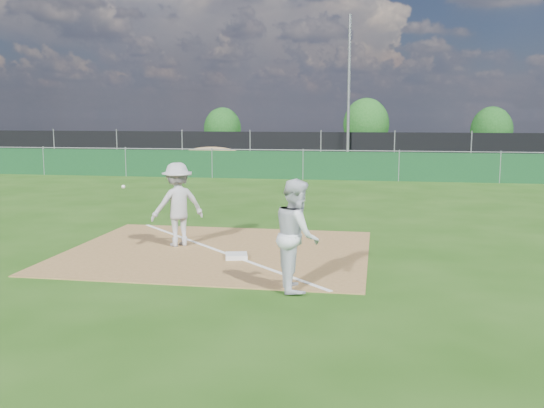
{
  "coord_description": "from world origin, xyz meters",
  "views": [
    {
      "loc": [
        3.14,
        -10.56,
        2.73
      ],
      "look_at": [
        1.11,
        1.0,
        1.0
      ],
      "focal_mm": 40.0,
      "sensor_mm": 36.0,
      "label": 1
    }
  ],
  "objects_px": {
    "first_base": "(236,256)",
    "car_right": "(412,150)",
    "runner": "(297,235)",
    "tree_left": "(222,129)",
    "car_left": "(259,145)",
    "play_at_first": "(178,204)",
    "car_mid": "(342,148)",
    "light_pole": "(349,91)",
    "tree_right": "(492,130)",
    "tree_mid": "(366,124)"
  },
  "relations": [
    {
      "from": "play_at_first",
      "to": "tree_mid",
      "type": "height_order",
      "value": "tree_mid"
    },
    {
      "from": "first_base",
      "to": "runner",
      "type": "xyz_separation_m",
      "value": [
        1.4,
        -1.81,
        0.82
      ]
    },
    {
      "from": "tree_left",
      "to": "tree_right",
      "type": "height_order",
      "value": "tree_right"
    },
    {
      "from": "tree_right",
      "to": "car_right",
      "type": "bearing_deg",
      "value": -133.96
    },
    {
      "from": "car_left",
      "to": "tree_mid",
      "type": "height_order",
      "value": "tree_mid"
    },
    {
      "from": "first_base",
      "to": "car_mid",
      "type": "relative_size",
      "value": 0.09
    },
    {
      "from": "runner",
      "to": "play_at_first",
      "type": "bearing_deg",
      "value": 31.77
    },
    {
      "from": "tree_mid",
      "to": "car_right",
      "type": "bearing_deg",
      "value": -68.96
    },
    {
      "from": "light_pole",
      "to": "car_mid",
      "type": "bearing_deg",
      "value": 97.69
    },
    {
      "from": "car_left",
      "to": "tree_right",
      "type": "relative_size",
      "value": 1.48
    },
    {
      "from": "play_at_first",
      "to": "car_right",
      "type": "xyz_separation_m",
      "value": [
        6.11,
        25.79,
        -0.24
      ]
    },
    {
      "from": "tree_mid",
      "to": "play_at_first",
      "type": "bearing_deg",
      "value": -95.37
    },
    {
      "from": "play_at_first",
      "to": "tree_mid",
      "type": "distance_m",
      "value": 33.64
    },
    {
      "from": "light_pole",
      "to": "play_at_first",
      "type": "bearing_deg",
      "value": -96.51
    },
    {
      "from": "runner",
      "to": "tree_right",
      "type": "xyz_separation_m",
      "value": [
        8.78,
        34.24,
        0.82
      ]
    },
    {
      "from": "light_pole",
      "to": "runner",
      "type": "relative_size",
      "value": 4.55
    },
    {
      "from": "first_base",
      "to": "runner",
      "type": "bearing_deg",
      "value": -52.32
    },
    {
      "from": "runner",
      "to": "tree_left",
      "type": "distance_m",
      "value": 36.76
    },
    {
      "from": "runner",
      "to": "car_left",
      "type": "bearing_deg",
      "value": -2.35
    },
    {
      "from": "tree_right",
      "to": "car_left",
      "type": "bearing_deg",
      "value": -157.47
    },
    {
      "from": "runner",
      "to": "car_mid",
      "type": "height_order",
      "value": "runner"
    },
    {
      "from": "car_left",
      "to": "car_right",
      "type": "height_order",
      "value": "car_left"
    },
    {
      "from": "tree_mid",
      "to": "tree_right",
      "type": "xyz_separation_m",
      "value": [
        8.49,
        -1.95,
        -0.34
      ]
    },
    {
      "from": "car_mid",
      "to": "tree_left",
      "type": "relative_size",
      "value": 1.35
    },
    {
      "from": "first_base",
      "to": "tree_left",
      "type": "relative_size",
      "value": 0.12
    },
    {
      "from": "first_base",
      "to": "tree_right",
      "type": "xyz_separation_m",
      "value": [
        10.19,
        32.42,
        1.64
      ]
    },
    {
      "from": "first_base",
      "to": "car_right",
      "type": "xyz_separation_m",
      "value": [
        4.65,
        26.68,
        0.59
      ]
    },
    {
      "from": "car_mid",
      "to": "tree_right",
      "type": "xyz_separation_m",
      "value": [
        9.77,
        6.0,
        0.96
      ]
    },
    {
      "from": "car_left",
      "to": "car_right",
      "type": "bearing_deg",
      "value": -85.02
    },
    {
      "from": "car_mid",
      "to": "light_pole",
      "type": "bearing_deg",
      "value": -162.73
    },
    {
      "from": "first_base",
      "to": "car_left",
      "type": "height_order",
      "value": "car_left"
    },
    {
      "from": "car_mid",
      "to": "tree_mid",
      "type": "height_order",
      "value": "tree_mid"
    },
    {
      "from": "car_mid",
      "to": "tree_left",
      "type": "height_order",
      "value": "tree_left"
    },
    {
      "from": "play_at_first",
      "to": "tree_right",
      "type": "bearing_deg",
      "value": 69.73
    },
    {
      "from": "runner",
      "to": "car_right",
      "type": "bearing_deg",
      "value": -21.26
    },
    {
      "from": "play_at_first",
      "to": "tree_left",
      "type": "height_order",
      "value": "tree_left"
    },
    {
      "from": "runner",
      "to": "tree_left",
      "type": "relative_size",
      "value": 0.53
    },
    {
      "from": "play_at_first",
      "to": "runner",
      "type": "height_order",
      "value": "play_at_first"
    },
    {
      "from": "runner",
      "to": "first_base",
      "type": "bearing_deg",
      "value": 22.92
    },
    {
      "from": "tree_mid",
      "to": "tree_right",
      "type": "bearing_deg",
      "value": -12.91
    },
    {
      "from": "car_left",
      "to": "tree_left",
      "type": "distance_m",
      "value": 8.4
    },
    {
      "from": "car_right",
      "to": "tree_mid",
      "type": "distance_m",
      "value": 8.35
    },
    {
      "from": "first_base",
      "to": "tree_left",
      "type": "distance_m",
      "value": 34.66
    },
    {
      "from": "runner",
      "to": "car_mid",
      "type": "bearing_deg",
      "value": -12.76
    },
    {
      "from": "tree_right",
      "to": "first_base",
      "type": "bearing_deg",
      "value": -107.44
    },
    {
      "from": "car_left",
      "to": "car_right",
      "type": "xyz_separation_m",
      "value": [
        9.41,
        0.46,
        -0.19
      ]
    },
    {
      "from": "tree_left",
      "to": "tree_mid",
      "type": "xyz_separation_m",
      "value": [
        10.65,
        0.92,
        0.35
      ]
    },
    {
      "from": "light_pole",
      "to": "car_right",
      "type": "relative_size",
      "value": 1.81
    },
    {
      "from": "light_pole",
      "to": "tree_right",
      "type": "relative_size",
      "value": 2.42
    },
    {
      "from": "car_right",
      "to": "light_pole",
      "type": "bearing_deg",
      "value": 151.04
    }
  ]
}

